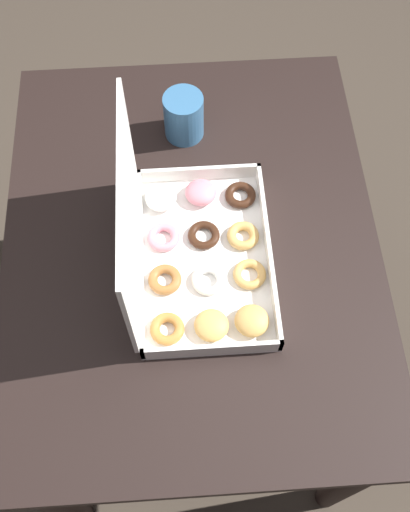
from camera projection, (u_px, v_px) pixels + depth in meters
The scene contains 4 objects.
ground_plane at pixel (196, 352), 1.87m from camera, with size 8.00×8.00×0.00m, color #42382D.
dining_table at pixel (192, 264), 1.33m from camera, with size 0.98×0.77×0.72m.
donut_box at pixel (186, 247), 1.15m from camera, with size 0.40×0.27×0.31m.
coffee_mug at pixel (184, 116), 1.31m from camera, with size 0.09×0.09×0.11m.
Camera 1 is at (-0.60, 0.01, 1.79)m, focal length 42.00 mm.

